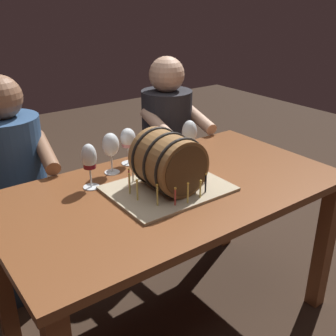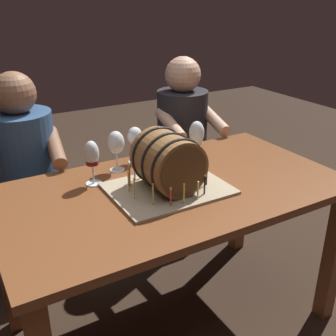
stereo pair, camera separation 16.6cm
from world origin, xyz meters
name	(u,v)px [view 2 (the right image)]	position (x,y,z in m)	size (l,w,h in m)	color
ground_plane	(173,319)	(0.00, 0.00, 0.00)	(8.00, 8.00, 0.00)	#332319
dining_table	(173,209)	(0.00, 0.00, 0.63)	(1.48, 0.81, 0.74)	brown
barrel_cake	(168,165)	(-0.03, -0.01, 0.86)	(0.48, 0.37, 0.25)	tan
wine_glass_red	(92,156)	(-0.28, 0.20, 0.87)	(0.07, 0.07, 0.20)	white
wine_glass_rose	(135,138)	(-0.02, 0.32, 0.87)	(0.07, 0.07, 0.18)	white
wine_glass_empty	(116,143)	(-0.14, 0.28, 0.88)	(0.08, 0.08, 0.19)	white
wine_glass_white	(197,135)	(0.23, 0.18, 0.88)	(0.07, 0.07, 0.21)	white
person_seated_left	(29,192)	(-0.48, 0.69, 0.54)	(0.40, 0.50, 1.17)	#1B2D46
person_seated_right	(182,159)	(0.48, 0.69, 0.53)	(0.38, 0.48, 1.17)	black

